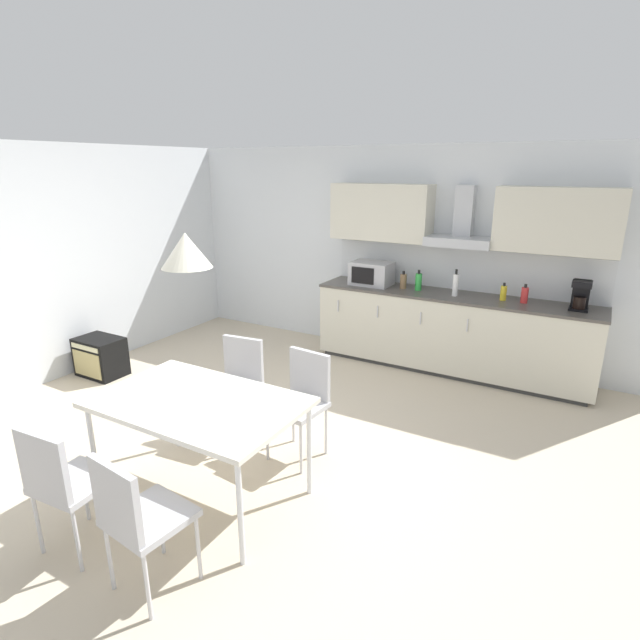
{
  "coord_description": "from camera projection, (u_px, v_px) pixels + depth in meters",
  "views": [
    {
      "loc": [
        2.41,
        -3.02,
        2.29
      ],
      "look_at": [
        0.35,
        0.6,
        1.0
      ],
      "focal_mm": 28.0,
      "sensor_mm": 36.0,
      "label": 1
    }
  ],
  "objects": [
    {
      "name": "ground_plane",
      "position": [
        251.0,
        443.0,
        4.33
      ],
      "size": [
        8.14,
        8.22,
        0.02
      ],
      "primitive_type": "cube",
      "color": "beige"
    },
    {
      "name": "wall_back",
      "position": [
        382.0,
        251.0,
        6.27
      ],
      "size": [
        6.51,
        0.1,
        2.53
      ],
      "primitive_type": "cube",
      "color": "silver",
      "rests_on": "ground_plane"
    },
    {
      "name": "wall_left",
      "position": [
        35.0,
        267.0,
        5.26
      ],
      "size": [
        0.1,
        6.58,
        2.53
      ],
      "primitive_type": "cube",
      "color": "silver",
      "rests_on": "ground_plane"
    },
    {
      "name": "kitchen_counter",
      "position": [
        450.0,
        332.0,
        5.74
      ],
      "size": [
        3.12,
        0.62,
        0.9
      ],
      "color": "#333333",
      "rests_on": "ground_plane"
    },
    {
      "name": "backsplash_tile",
      "position": [
        461.0,
        269.0,
        5.77
      ],
      "size": [
        3.1,
        0.02,
        0.48
      ],
      "primitive_type": "cube",
      "color": "silver",
      "rests_on": "kitchen_counter"
    },
    {
      "name": "upper_wall_cabinets",
      "position": [
        462.0,
        217.0,
        5.46
      ],
      "size": [
        3.1,
        0.4,
        0.65
      ],
      "color": "beige"
    },
    {
      "name": "microwave",
      "position": [
        372.0,
        273.0,
        6.04
      ],
      "size": [
        0.48,
        0.35,
        0.28
      ],
      "color": "#ADADB2",
      "rests_on": "kitchen_counter"
    },
    {
      "name": "coffee_maker",
      "position": [
        581.0,
        295.0,
        4.98
      ],
      "size": [
        0.18,
        0.19,
        0.3
      ],
      "color": "black",
      "rests_on": "kitchen_counter"
    },
    {
      "name": "bottle_yellow",
      "position": [
        503.0,
        293.0,
        5.35
      ],
      "size": [
        0.07,
        0.07,
        0.19
      ],
      "color": "yellow",
      "rests_on": "kitchen_counter"
    },
    {
      "name": "bottle_red",
      "position": [
        525.0,
        295.0,
        5.25
      ],
      "size": [
        0.07,
        0.07,
        0.2
      ],
      "color": "red",
      "rests_on": "kitchen_counter"
    },
    {
      "name": "bottle_white",
      "position": [
        455.0,
        285.0,
        5.52
      ],
      "size": [
        0.06,
        0.06,
        0.3
      ],
      "color": "white",
      "rests_on": "kitchen_counter"
    },
    {
      "name": "bottle_brown",
      "position": [
        403.0,
        281.0,
        5.86
      ],
      "size": [
        0.08,
        0.08,
        0.21
      ],
      "color": "brown",
      "rests_on": "kitchen_counter"
    },
    {
      "name": "bottle_green",
      "position": [
        418.0,
        282.0,
        5.78
      ],
      "size": [
        0.07,
        0.07,
        0.24
      ],
      "color": "green",
      "rests_on": "kitchen_counter"
    },
    {
      "name": "dining_table",
      "position": [
        198.0,
        406.0,
        3.43
      ],
      "size": [
        1.42,
        0.9,
        0.76
      ],
      "color": "silver",
      "rests_on": "ground_plane"
    },
    {
      "name": "chair_far_left",
      "position": [
        238.0,
        378.0,
        4.33
      ],
      "size": [
        0.44,
        0.44,
        0.87
      ],
      "color": "#B2B2B7",
      "rests_on": "ground_plane"
    },
    {
      "name": "chair_near_left",
      "position": [
        62.0,
        478.0,
        2.94
      ],
      "size": [
        0.43,
        0.43,
        0.87
      ],
      "color": "#B2B2B7",
      "rests_on": "ground_plane"
    },
    {
      "name": "chair_near_right",
      "position": [
        136.0,
        513.0,
        2.64
      ],
      "size": [
        0.44,
        0.44,
        0.87
      ],
      "color": "#B2B2B7",
      "rests_on": "ground_plane"
    },
    {
      "name": "chair_far_right",
      "position": [
        303.0,
        394.0,
        4.02
      ],
      "size": [
        0.44,
        0.44,
        0.87
      ],
      "color": "#B2B2B7",
      "rests_on": "ground_plane"
    },
    {
      "name": "guitar_amp",
      "position": [
        101.0,
        357.0,
        5.65
      ],
      "size": [
        0.52,
        0.37,
        0.44
      ],
      "color": "black",
      "rests_on": "ground_plane"
    },
    {
      "name": "pendant_lamp",
      "position": [
        186.0,
        250.0,
        3.11
      ],
      "size": [
        0.32,
        0.32,
        0.22
      ],
      "primitive_type": "cone",
      "color": "silver"
    }
  ]
}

